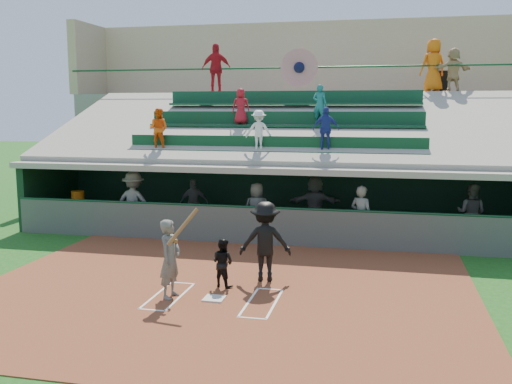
% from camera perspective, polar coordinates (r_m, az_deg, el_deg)
% --- Properties ---
extents(ground, '(100.00, 100.00, 0.00)m').
position_cam_1_polar(ground, '(12.24, -4.20, -10.72)').
color(ground, '#174C15').
rests_on(ground, ground).
extents(dirt_slab, '(11.00, 9.00, 0.02)m').
position_cam_1_polar(dirt_slab, '(12.69, -3.54, -9.96)').
color(dirt_slab, brown).
rests_on(dirt_slab, ground).
extents(home_plate, '(0.43, 0.43, 0.03)m').
position_cam_1_polar(home_plate, '(12.23, -4.21, -10.57)').
color(home_plate, silver).
rests_on(home_plate, dirt_slab).
extents(batters_box_chalk, '(2.65, 1.85, 0.01)m').
position_cam_1_polar(batters_box_chalk, '(12.23, -4.20, -10.62)').
color(batters_box_chalk, white).
rests_on(batters_box_chalk, dirt_slab).
extents(dugout_floor, '(16.00, 3.50, 0.04)m').
position_cam_1_polar(dugout_floor, '(18.56, 1.82, -3.99)').
color(dugout_floor, gray).
rests_on(dugout_floor, ground).
extents(concourse_slab, '(20.00, 3.00, 4.60)m').
position_cam_1_polar(concourse_slab, '(24.85, 4.77, 4.45)').
color(concourse_slab, gray).
rests_on(concourse_slab, ground).
extents(grandstand, '(20.40, 10.40, 7.80)m').
position_cam_1_polar(grandstand, '(21.91, 3.68, 3.83)').
color(grandstand, '#505550').
rests_on(grandstand, ground).
extents(batter_at_plate, '(0.87, 0.75, 1.95)m').
position_cam_1_polar(batter_at_plate, '(12.20, -8.57, -6.58)').
color(batter_at_plate, '#525450').
rests_on(batter_at_plate, dirt_slab).
extents(catcher, '(0.65, 0.58, 1.10)m').
position_cam_1_polar(catcher, '(12.90, -3.36, -7.06)').
color(catcher, black).
rests_on(catcher, dirt_slab).
extents(home_umpire, '(1.31, 0.91, 1.85)m').
position_cam_1_polar(home_umpire, '(13.24, 0.93, -4.95)').
color(home_umpire, black).
rests_on(home_umpire, dirt_slab).
extents(dugout_bench, '(14.90, 4.58, 0.46)m').
position_cam_1_polar(dugout_bench, '(19.83, 2.70, -2.46)').
color(dugout_bench, brown).
rests_on(dugout_bench, dugout_floor).
extents(white_table, '(1.02, 0.88, 0.76)m').
position_cam_1_polar(white_table, '(20.41, -17.40, -2.10)').
color(white_table, silver).
rests_on(white_table, dugout_floor).
extents(water_cooler, '(0.43, 0.43, 0.43)m').
position_cam_1_polar(water_cooler, '(20.22, -17.39, -0.49)').
color(water_cooler, orange).
rests_on(water_cooler, white_table).
extents(dugout_player_a, '(1.28, 0.75, 1.96)m').
position_cam_1_polar(dugout_player_a, '(18.60, -12.12, -1.01)').
color(dugout_player_a, '#62645E').
rests_on(dugout_player_a, dugout_floor).
extents(dugout_player_b, '(1.02, 0.72, 1.61)m').
position_cam_1_polar(dugout_player_b, '(19.25, -6.23, -1.08)').
color(dugout_player_b, '#545753').
rests_on(dugout_player_b, dugout_floor).
extents(dugout_player_c, '(0.86, 0.59, 1.70)m').
position_cam_1_polar(dugout_player_c, '(17.56, 0.09, -1.81)').
color(dugout_player_c, '#535651').
rests_on(dugout_player_c, dugout_floor).
extents(dugout_player_d, '(1.74, 0.74, 1.81)m').
position_cam_1_polar(dugout_player_d, '(18.47, 5.91, -1.17)').
color(dugout_player_d, '#585A55').
rests_on(dugout_player_d, dugout_floor).
extents(dugout_player_e, '(0.77, 0.66, 1.78)m').
position_cam_1_polar(dugout_player_e, '(16.62, 10.47, -2.39)').
color(dugout_player_e, '#61645E').
rests_on(dugout_player_e, dugout_floor).
extents(dugout_player_f, '(1.04, 0.94, 1.75)m').
position_cam_1_polar(dugout_player_f, '(18.11, 20.71, -1.97)').
color(dugout_player_f, '#565853').
rests_on(dugout_player_f, dugout_floor).
extents(trash_bin, '(0.58, 0.58, 0.86)m').
position_cam_1_polar(trash_bin, '(24.36, 18.06, 10.42)').
color(trash_bin, black).
rests_on(trash_bin, concourse_slab).
extents(concourse_staff_a, '(1.27, 0.79, 2.02)m').
position_cam_1_polar(concourse_staff_a, '(24.12, -3.98, 12.21)').
color(concourse_staff_a, red).
rests_on(concourse_staff_a, concourse_slab).
extents(concourse_staff_b, '(1.16, 0.98, 2.02)m').
position_cam_1_polar(concourse_staff_b, '(23.35, 17.30, 11.98)').
color(concourse_staff_b, orange).
rests_on(concourse_staff_b, concourse_slab).
extents(concourse_staff_c, '(1.62, 1.03, 1.67)m').
position_cam_1_polar(concourse_staff_c, '(23.40, 19.11, 11.46)').
color(concourse_staff_c, tan).
rests_on(concourse_staff_c, concourse_slab).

